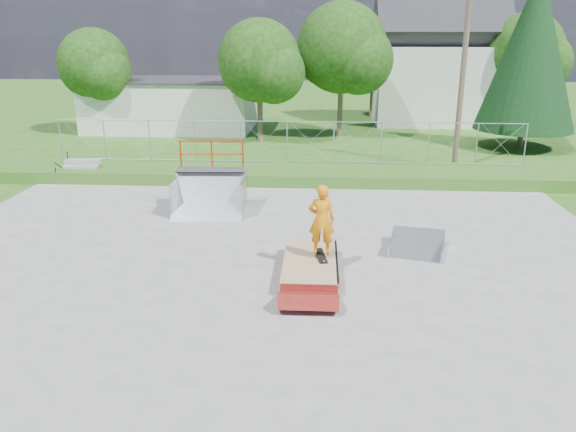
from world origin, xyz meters
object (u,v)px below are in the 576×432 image
at_px(flat_bank_ramp, 417,245).
at_px(grind_box, 310,268).
at_px(skater, 322,223).
at_px(quarter_pipe, 209,181).

bearing_deg(flat_bank_ramp, grind_box, -136.37).
bearing_deg(skater, quarter_pipe, -49.25).
relative_size(quarter_pipe, skater, 1.30).
xyz_separation_m(grind_box, flat_bank_ramp, (2.94, 1.75, 0.02)).
distance_m(flat_bank_ramp, skater, 3.32).
relative_size(grind_box, quarter_pipe, 1.20).
relative_size(grind_box, flat_bank_ramp, 1.79).
bearing_deg(skater, flat_bank_ramp, -147.54).
xyz_separation_m(quarter_pipe, flat_bank_ramp, (6.47, -3.08, -0.94)).
height_order(grind_box, skater, skater).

